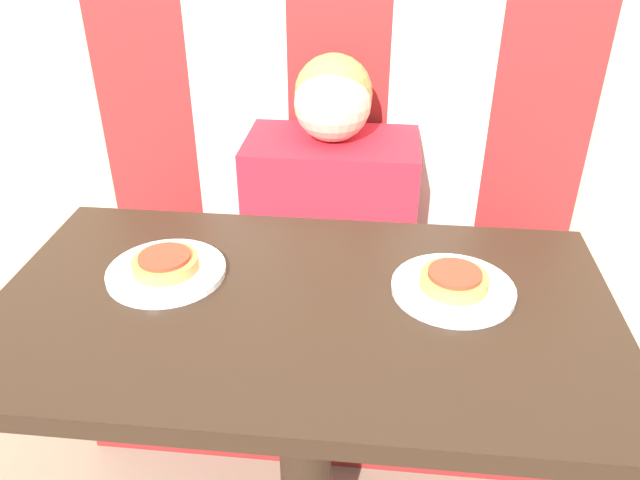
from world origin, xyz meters
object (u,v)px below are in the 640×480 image
object	(u,v)px
plate_right	(453,289)
person	(332,189)
pizza_left	(165,263)
pizza_right	(454,279)
plate_left	(167,272)

from	to	relation	value
plate_right	person	bearing A→B (deg)	116.69
pizza_left	person	bearing A→B (deg)	63.31
pizza_left	pizza_right	size ratio (longest dim) A/B	1.00
person	plate_left	bearing A→B (deg)	-116.69
plate_left	pizza_left	xyz separation A→B (m)	(-0.00, 0.00, 0.02)
plate_left	plate_right	distance (m)	0.49
pizza_left	plate_left	bearing A→B (deg)	-9.46
person	plate_right	distance (m)	0.55
person	plate_left	distance (m)	0.55
plate_right	pizza_right	distance (m)	0.02
pizza_right	pizza_left	bearing A→B (deg)	180.00
plate_left	plate_right	size ratio (longest dim) A/B	1.00
plate_left	pizza_left	bearing A→B (deg)	170.54
person	plate_right	xyz separation A→B (m)	(0.25, -0.49, 0.06)
plate_left	pizza_right	world-z (taller)	pizza_right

